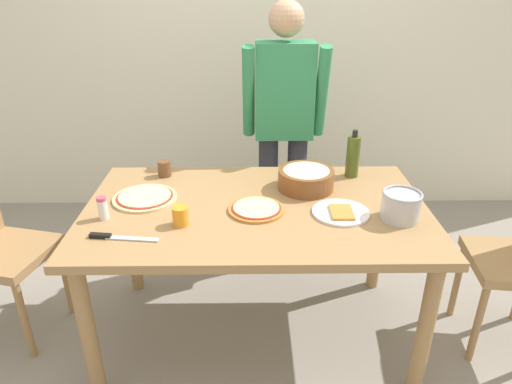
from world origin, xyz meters
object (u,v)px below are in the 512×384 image
object	(u,v)px
pizza_cooked_on_tray	(257,209)
chef_knife	(115,237)
pizza_raw_on_board	(145,197)
olive_oil_bottle	(353,156)
person_cook	(284,122)
cup_small_brown	(164,168)
plate_with_slice	(341,212)
dining_table	(256,223)
steel_pot	(401,206)
cup_orange	(180,216)
popcorn_bowl	(306,177)
salt_shaker	(103,208)

from	to	relation	value
pizza_cooked_on_tray	chef_knife	distance (m)	0.63
pizza_raw_on_board	olive_oil_bottle	world-z (taller)	olive_oil_bottle
person_cook	cup_small_brown	xyz separation A→B (m)	(-0.66, -0.39, -0.14)
cup_small_brown	plate_with_slice	bearing A→B (deg)	-26.99
person_cook	cup_small_brown	bearing A→B (deg)	-149.18
person_cook	dining_table	bearing A→B (deg)	-103.04
dining_table	chef_knife	size ratio (longest dim) A/B	5.50
steel_pot	cup_orange	size ratio (longest dim) A/B	2.04
pizza_raw_on_board	pizza_cooked_on_tray	size ratio (longest dim) A/B	1.18
person_cook	popcorn_bowl	xyz separation A→B (m)	(0.08, -0.56, -0.12)
pizza_raw_on_board	salt_shaker	size ratio (longest dim) A/B	2.89
dining_table	chef_knife	distance (m)	0.65
dining_table	person_cook	xyz separation A→B (m)	(0.18, 0.76, 0.27)
cup_orange	cup_small_brown	world-z (taller)	same
plate_with_slice	chef_knife	world-z (taller)	plate_with_slice
person_cook	salt_shaker	size ratio (longest dim) A/B	15.28
cup_orange	person_cook	bearing A→B (deg)	61.47
cup_orange	cup_small_brown	size ratio (longest dim) A/B	1.00
person_cook	pizza_cooked_on_tray	bearing A→B (deg)	-102.27
pizza_raw_on_board	cup_small_brown	world-z (taller)	cup_small_brown
olive_oil_bottle	steel_pot	bearing A→B (deg)	-76.01
person_cook	olive_oil_bottle	distance (m)	0.53
person_cook	popcorn_bowl	distance (m)	0.58
plate_with_slice	olive_oil_bottle	distance (m)	0.46
popcorn_bowl	cup_orange	size ratio (longest dim) A/B	3.29
pizza_raw_on_board	plate_with_slice	world-z (taller)	plate_with_slice
popcorn_bowl	steel_pot	size ratio (longest dim) A/B	1.61
cup_small_brown	salt_shaker	bearing A→B (deg)	-112.02
pizza_raw_on_board	pizza_cooked_on_tray	distance (m)	0.55
dining_table	pizza_raw_on_board	distance (m)	0.55
pizza_cooked_on_tray	steel_pot	world-z (taller)	steel_pot
popcorn_bowl	steel_pot	world-z (taller)	steel_pot
cup_small_brown	person_cook	bearing A→B (deg)	30.82
cup_orange	chef_knife	size ratio (longest dim) A/B	0.29
pizza_raw_on_board	cup_small_brown	distance (m)	0.29
plate_with_slice	salt_shaker	world-z (taller)	salt_shaker
person_cook	pizza_raw_on_board	xyz separation A→B (m)	(-0.71, -0.67, -0.17)
person_cook	salt_shaker	distance (m)	1.22
salt_shaker	chef_knife	bearing A→B (deg)	-61.27
dining_table	plate_with_slice	size ratio (longest dim) A/B	6.15
plate_with_slice	steel_pot	world-z (taller)	steel_pot
olive_oil_bottle	chef_knife	world-z (taller)	olive_oil_bottle
dining_table	popcorn_bowl	xyz separation A→B (m)	(0.25, 0.19, 0.15)
dining_table	person_cook	world-z (taller)	person_cook
pizza_raw_on_board	pizza_cooked_on_tray	xyz separation A→B (m)	(0.54, -0.13, 0.00)
person_cook	cup_orange	bearing A→B (deg)	-118.53
dining_table	cup_orange	size ratio (longest dim) A/B	18.82
dining_table	olive_oil_bottle	size ratio (longest dim) A/B	6.25
pizza_cooked_on_tray	popcorn_bowl	xyz separation A→B (m)	(0.25, 0.24, 0.05)
person_cook	salt_shaker	bearing A→B (deg)	-134.50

